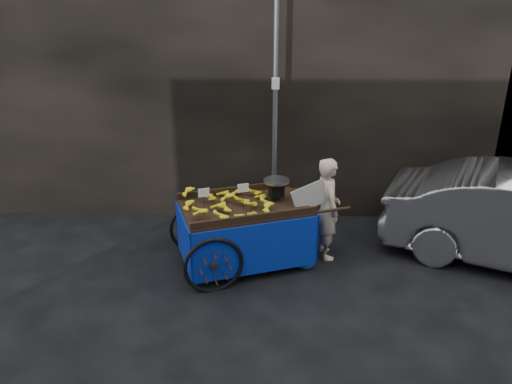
{
  "coord_description": "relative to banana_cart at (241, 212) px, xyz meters",
  "views": [
    {
      "loc": [
        0.2,
        -6.46,
        3.77
      ],
      "look_at": [
        0.02,
        0.5,
        0.9
      ],
      "focal_mm": 35.0,
      "sensor_mm": 36.0,
      "label": 1
    }
  ],
  "objects": [
    {
      "name": "ground",
      "position": [
        0.18,
        0.06,
        -0.82
      ],
      "size": [
        80.0,
        80.0,
        0.0
      ],
      "primitive_type": "plane",
      "color": "black",
      "rests_on": "ground"
    },
    {
      "name": "plastic_bag",
      "position": [
        0.93,
        -0.14,
        -0.68
      ],
      "size": [
        0.3,
        0.24,
        0.27
      ],
      "primitive_type": "ellipsoid",
      "color": "#1750AF",
      "rests_on": "ground"
    },
    {
      "name": "building_wall",
      "position": [
        0.57,
        2.66,
        1.68
      ],
      "size": [
        13.5,
        2.0,
        5.0
      ],
      "color": "black",
      "rests_on": "ground"
    },
    {
      "name": "banana_cart",
      "position": [
        0.0,
        0.0,
        0.0
      ],
      "size": [
        2.65,
        1.82,
        1.32
      ],
      "rotation": [
        0.0,
        0.0,
        0.33
      ],
      "color": "black",
      "rests_on": "ground"
    },
    {
      "name": "vendor",
      "position": [
        1.25,
        0.26,
        -0.04
      ],
      "size": [
        0.8,
        0.63,
        1.55
      ],
      "rotation": [
        0.0,
        0.0,
        1.78
      ],
      "color": "beige",
      "rests_on": "ground"
    },
    {
      "name": "street_pole",
      "position": [
        0.48,
        1.36,
        1.19
      ],
      "size": [
        0.12,
        0.1,
        4.0
      ],
      "color": "slate",
      "rests_on": "ground"
    }
  ]
}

